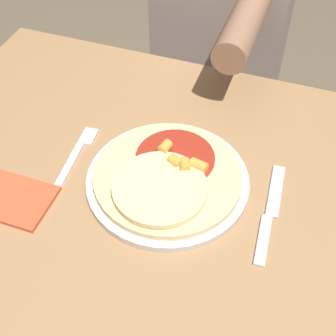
{
  "coord_description": "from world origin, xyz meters",
  "views": [
    {
      "loc": [
        0.15,
        -0.52,
        1.38
      ],
      "look_at": [
        -0.04,
        0.0,
        0.77
      ],
      "focal_mm": 50.0,
      "sensor_mm": 36.0,
      "label": 1
    }
  ],
  "objects_px": {
    "fork": "(77,154)",
    "knife": "(270,214)",
    "pizza": "(167,177)",
    "dining_table": "(184,227)",
    "plate": "(168,180)",
    "person_diner": "(223,25)"
  },
  "relations": [
    {
      "from": "dining_table",
      "to": "person_diner",
      "type": "bearing_deg",
      "value": 98.51
    },
    {
      "from": "pizza",
      "to": "knife",
      "type": "distance_m",
      "value": 0.19
    },
    {
      "from": "dining_table",
      "to": "pizza",
      "type": "xyz_separation_m",
      "value": [
        -0.03,
        -0.0,
        0.15
      ]
    },
    {
      "from": "knife",
      "to": "plate",
      "type": "bearing_deg",
      "value": 176.92
    },
    {
      "from": "fork",
      "to": "person_diner",
      "type": "distance_m",
      "value": 0.63
    },
    {
      "from": "plate",
      "to": "pizza",
      "type": "distance_m",
      "value": 0.02
    },
    {
      "from": "pizza",
      "to": "fork",
      "type": "xyz_separation_m",
      "value": [
        -0.19,
        0.01,
        -0.02
      ]
    },
    {
      "from": "dining_table",
      "to": "pizza",
      "type": "height_order",
      "value": "pizza"
    },
    {
      "from": "plate",
      "to": "person_diner",
      "type": "bearing_deg",
      "value": 95.35
    },
    {
      "from": "fork",
      "to": "plate",
      "type": "bearing_deg",
      "value": -2.27
    },
    {
      "from": "fork",
      "to": "person_diner",
      "type": "height_order",
      "value": "person_diner"
    },
    {
      "from": "fork",
      "to": "knife",
      "type": "relative_size",
      "value": 0.8
    },
    {
      "from": "fork",
      "to": "knife",
      "type": "distance_m",
      "value": 0.38
    },
    {
      "from": "dining_table",
      "to": "knife",
      "type": "xyz_separation_m",
      "value": [
        0.15,
        -0.01,
        0.12
      ]
    },
    {
      "from": "fork",
      "to": "person_diner",
      "type": "xyz_separation_m",
      "value": [
        0.13,
        0.61,
        -0.04
      ]
    },
    {
      "from": "pizza",
      "to": "plate",
      "type": "bearing_deg",
      "value": 94.98
    },
    {
      "from": "knife",
      "to": "person_diner",
      "type": "distance_m",
      "value": 0.68
    },
    {
      "from": "pizza",
      "to": "person_diner",
      "type": "xyz_separation_m",
      "value": [
        -0.06,
        0.63,
        -0.07
      ]
    },
    {
      "from": "knife",
      "to": "pizza",
      "type": "bearing_deg",
      "value": 178.87
    },
    {
      "from": "pizza",
      "to": "person_diner",
      "type": "height_order",
      "value": "person_diner"
    },
    {
      "from": "dining_table",
      "to": "pizza",
      "type": "bearing_deg",
      "value": -172.49
    },
    {
      "from": "pizza",
      "to": "knife",
      "type": "xyz_separation_m",
      "value": [
        0.19,
        -0.0,
        -0.02
      ]
    }
  ]
}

